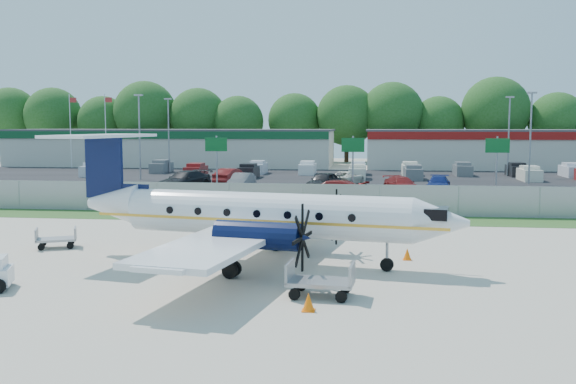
# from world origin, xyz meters

# --- Properties ---
(ground) EXTENTS (170.00, 170.00, 0.00)m
(ground) POSITION_xyz_m (0.00, 0.00, 0.00)
(ground) COLOR beige
(ground) RESTS_ON ground
(grass_verge) EXTENTS (170.00, 4.00, 0.02)m
(grass_verge) POSITION_xyz_m (0.00, 12.00, 0.01)
(grass_verge) COLOR #2D561E
(grass_verge) RESTS_ON ground
(access_road) EXTENTS (170.00, 8.00, 0.02)m
(access_road) POSITION_xyz_m (0.00, 19.00, 0.01)
(access_road) COLOR black
(access_road) RESTS_ON ground
(parking_lot) EXTENTS (170.00, 32.00, 0.02)m
(parking_lot) POSITION_xyz_m (0.00, 40.00, 0.01)
(parking_lot) COLOR black
(parking_lot) RESTS_ON ground
(perimeter_fence) EXTENTS (120.00, 0.06, 1.99)m
(perimeter_fence) POSITION_xyz_m (0.00, 14.00, 1.00)
(perimeter_fence) COLOR gray
(perimeter_fence) RESTS_ON ground
(building_west) EXTENTS (46.40, 12.40, 5.24)m
(building_west) POSITION_xyz_m (-24.00, 61.98, 2.63)
(building_west) COLOR beige
(building_west) RESTS_ON ground
(building_east) EXTENTS (44.40, 12.40, 5.24)m
(building_east) POSITION_xyz_m (26.00, 61.98, 2.63)
(building_east) COLOR beige
(building_east) RESTS_ON ground
(sign_left) EXTENTS (1.80, 0.26, 5.00)m
(sign_left) POSITION_xyz_m (-8.00, 22.91, 3.61)
(sign_left) COLOR gray
(sign_left) RESTS_ON ground
(sign_mid) EXTENTS (1.80, 0.26, 5.00)m
(sign_mid) POSITION_xyz_m (3.00, 22.91, 3.61)
(sign_mid) COLOR gray
(sign_mid) RESTS_ON ground
(sign_right) EXTENTS (1.80, 0.26, 5.00)m
(sign_right) POSITION_xyz_m (14.00, 22.91, 3.61)
(sign_right) COLOR gray
(sign_right) RESTS_ON ground
(flagpole_west) EXTENTS (1.06, 0.12, 10.00)m
(flagpole_west) POSITION_xyz_m (-35.92, 55.00, 5.64)
(flagpole_west) COLOR white
(flagpole_west) RESTS_ON ground
(flagpole_east) EXTENTS (1.06, 0.12, 10.00)m
(flagpole_east) POSITION_xyz_m (-30.92, 55.00, 5.64)
(flagpole_east) COLOR white
(flagpole_east) RESTS_ON ground
(light_pole_nw) EXTENTS (0.90, 0.35, 9.09)m
(light_pole_nw) POSITION_xyz_m (-20.00, 38.00, 5.23)
(light_pole_nw) COLOR gray
(light_pole_nw) RESTS_ON ground
(light_pole_ne) EXTENTS (0.90, 0.35, 9.09)m
(light_pole_ne) POSITION_xyz_m (20.00, 38.00, 5.23)
(light_pole_ne) COLOR gray
(light_pole_ne) RESTS_ON ground
(light_pole_sw) EXTENTS (0.90, 0.35, 9.09)m
(light_pole_sw) POSITION_xyz_m (-20.00, 48.00, 5.23)
(light_pole_sw) COLOR gray
(light_pole_sw) RESTS_ON ground
(light_pole_se) EXTENTS (0.90, 0.35, 9.09)m
(light_pole_se) POSITION_xyz_m (20.00, 48.00, 5.23)
(light_pole_se) COLOR gray
(light_pole_se) RESTS_ON ground
(tree_line) EXTENTS (112.00, 6.00, 14.00)m
(tree_line) POSITION_xyz_m (0.00, 74.00, 0.00)
(tree_line) COLOR #1C4C16
(tree_line) RESTS_ON ground
(aircraft) EXTENTS (17.82, 17.48, 5.44)m
(aircraft) POSITION_xyz_m (-0.34, -1.22, 2.10)
(aircraft) COLOR white
(aircraft) RESTS_ON ground
(baggage_cart_near) EXTENTS (2.13, 1.75, 0.97)m
(baggage_cart_near) POSITION_xyz_m (-10.55, 0.84, 0.45)
(baggage_cart_near) COLOR gray
(baggage_cart_near) RESTS_ON ground
(baggage_cart_far) EXTENTS (2.37, 1.54, 1.19)m
(baggage_cart_far) POSITION_xyz_m (2.70, -6.32, 0.55)
(baggage_cart_far) COLOR gray
(baggage_cart_far) RESTS_ON ground
(cone_nose) EXTENTS (0.37, 0.37, 0.53)m
(cone_nose) POSITION_xyz_m (6.00, 0.18, 0.25)
(cone_nose) COLOR #FF6908
(cone_nose) RESTS_ON ground
(cone_port_wing) EXTENTS (0.42, 0.42, 0.59)m
(cone_port_wing) POSITION_xyz_m (2.44, -8.06, 0.28)
(cone_port_wing) COLOR #FF6908
(cone_port_wing) RESTS_ON ground
(cone_starboard_wing) EXTENTS (0.34, 0.34, 0.49)m
(cone_starboard_wing) POSITION_xyz_m (-4.01, 7.86, 0.23)
(cone_starboard_wing) COLOR #FF6908
(cone_starboard_wing) RESTS_ON ground
(road_car_west) EXTENTS (4.91, 2.19, 1.64)m
(road_car_west) POSITION_xyz_m (-13.03, 16.77, 0.00)
(road_car_west) COLOR #595B5E
(road_car_west) RESTS_ON ground
(road_car_mid) EXTENTS (6.06, 3.59, 1.65)m
(road_car_mid) POSITION_xyz_m (1.37, 21.29, 0.00)
(road_car_mid) COLOR maroon
(road_car_mid) RESTS_ON ground
(parked_car_a) EXTENTS (4.51, 6.42, 1.72)m
(parked_car_a) POSITION_xyz_m (-12.31, 28.28, 0.00)
(parked_car_a) COLOR black
(parked_car_a) RESTS_ON ground
(parked_car_b) EXTENTS (1.93, 4.66, 1.50)m
(parked_car_b) POSITION_xyz_m (-7.20, 29.22, 0.00)
(parked_car_b) COLOR #595B5E
(parked_car_b) RESTS_ON ground
(parked_car_c) EXTENTS (3.38, 5.24, 1.66)m
(parked_car_c) POSITION_xyz_m (0.25, 29.35, 0.00)
(parked_car_c) COLOR black
(parked_car_c) RESTS_ON ground
(parked_car_d) EXTENTS (3.49, 5.19, 1.40)m
(parked_car_d) POSITION_xyz_m (7.09, 28.28, 0.00)
(parked_car_d) COLOR maroon
(parked_car_d) RESTS_ON ground
(parked_car_e) EXTENTS (2.62, 5.00, 1.38)m
(parked_car_e) POSITION_xyz_m (10.37, 29.70, 0.00)
(parked_car_e) COLOR navy
(parked_car_e) RESTS_ON ground
(parked_car_f) EXTENTS (2.87, 5.09, 1.59)m
(parked_car_f) POSITION_xyz_m (-9.34, 34.45, 0.00)
(parked_car_f) COLOR maroon
(parked_car_f) RESTS_ON ground
(parked_car_g) EXTENTS (3.78, 5.50, 1.40)m
(parked_car_g) POSITION_xyz_m (2.09, 34.77, 0.00)
(parked_car_g) COLOR beige
(parked_car_g) RESTS_ON ground
(far_parking_rows) EXTENTS (56.00, 10.00, 1.60)m
(far_parking_rows) POSITION_xyz_m (0.00, 45.00, 0.00)
(far_parking_rows) COLOR gray
(far_parking_rows) RESTS_ON ground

